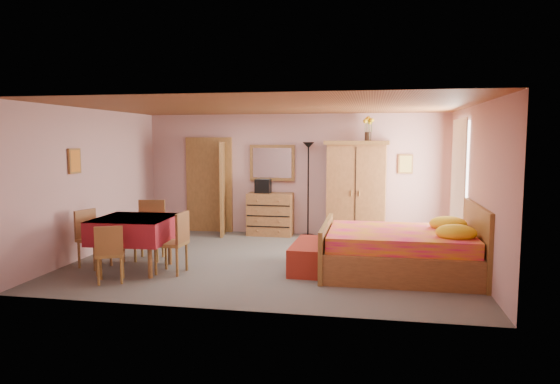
% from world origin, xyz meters
% --- Properties ---
extents(floor, '(6.50, 6.50, 0.00)m').
position_xyz_m(floor, '(0.00, 0.00, 0.00)').
color(floor, '#656159').
rests_on(floor, ground).
extents(ceiling, '(6.50, 6.50, 0.00)m').
position_xyz_m(ceiling, '(0.00, 0.00, 2.60)').
color(ceiling, brown).
rests_on(ceiling, wall_back).
extents(wall_back, '(6.50, 0.10, 2.60)m').
position_xyz_m(wall_back, '(0.00, 2.50, 1.30)').
color(wall_back, tan).
rests_on(wall_back, floor).
extents(wall_front, '(6.50, 0.10, 2.60)m').
position_xyz_m(wall_front, '(0.00, -2.50, 1.30)').
color(wall_front, tan).
rests_on(wall_front, floor).
extents(wall_left, '(0.10, 5.00, 2.60)m').
position_xyz_m(wall_left, '(-3.25, 0.00, 1.30)').
color(wall_left, tan).
rests_on(wall_left, floor).
extents(wall_right, '(0.10, 5.00, 2.60)m').
position_xyz_m(wall_right, '(3.25, 0.00, 1.30)').
color(wall_right, tan).
rests_on(wall_right, floor).
extents(doorway, '(1.06, 0.12, 2.15)m').
position_xyz_m(doorway, '(-1.90, 2.47, 1.02)').
color(doorway, '#9E6B35').
rests_on(doorway, floor).
extents(window, '(0.08, 1.40, 1.95)m').
position_xyz_m(window, '(3.21, 1.20, 1.45)').
color(window, white).
rests_on(window, wall_right).
extents(picture_left, '(0.04, 0.32, 0.42)m').
position_xyz_m(picture_left, '(-3.22, -0.60, 1.70)').
color(picture_left, orange).
rests_on(picture_left, wall_left).
extents(picture_back, '(0.30, 0.04, 0.40)m').
position_xyz_m(picture_back, '(2.35, 2.47, 1.55)').
color(picture_back, '#D8BF59').
rests_on(picture_back, wall_back).
extents(chest_of_drawers, '(0.96, 0.48, 0.91)m').
position_xyz_m(chest_of_drawers, '(-0.47, 2.24, 0.45)').
color(chest_of_drawers, '#945E32').
rests_on(chest_of_drawers, floor).
extents(wall_mirror, '(0.99, 0.07, 0.78)m').
position_xyz_m(wall_mirror, '(-0.47, 2.45, 1.55)').
color(wall_mirror, white).
rests_on(wall_mirror, wall_back).
extents(stereo, '(0.33, 0.25, 0.30)m').
position_xyz_m(stereo, '(-0.63, 2.25, 1.06)').
color(stereo, black).
rests_on(stereo, chest_of_drawers).
extents(floor_lamp, '(0.33, 0.33, 2.00)m').
position_xyz_m(floor_lamp, '(0.35, 2.27, 1.00)').
color(floor_lamp, black).
rests_on(floor_lamp, floor).
extents(wardrobe, '(1.33, 0.75, 2.03)m').
position_xyz_m(wardrobe, '(1.36, 2.19, 1.02)').
color(wardrobe, '#A36737').
rests_on(wardrobe, floor).
extents(sunflower_vase, '(0.21, 0.21, 0.49)m').
position_xyz_m(sunflower_vase, '(1.57, 2.20, 2.28)').
color(sunflower_vase, yellow).
rests_on(sunflower_vase, wardrobe).
extents(bed, '(2.36, 1.86, 1.09)m').
position_xyz_m(bed, '(2.10, -0.41, 0.55)').
color(bed, '#DC1563').
rests_on(bed, floor).
extents(bench, '(0.51, 1.29, 0.43)m').
position_xyz_m(bench, '(0.69, -0.41, 0.21)').
color(bench, maroon).
rests_on(bench, floor).
extents(dining_table, '(1.19, 1.19, 0.84)m').
position_xyz_m(dining_table, '(-2.00, -0.96, 0.42)').
color(dining_table, maroon).
rests_on(dining_table, floor).
extents(chair_south, '(0.51, 0.51, 0.84)m').
position_xyz_m(chair_south, '(-2.04, -1.64, 0.42)').
color(chair_south, '#B0813B').
rests_on(chair_south, floor).
extents(chair_north, '(0.52, 0.52, 1.01)m').
position_xyz_m(chair_north, '(-2.08, -0.29, 0.51)').
color(chair_north, olive).
rests_on(chair_north, floor).
extents(chair_west, '(0.52, 0.52, 0.93)m').
position_xyz_m(chair_west, '(-2.73, -0.91, 0.46)').
color(chair_west, '#976333').
rests_on(chair_west, floor).
extents(chair_east, '(0.45, 0.45, 0.95)m').
position_xyz_m(chair_east, '(-1.37, -1.03, 0.48)').
color(chair_east, olive).
rests_on(chair_east, floor).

